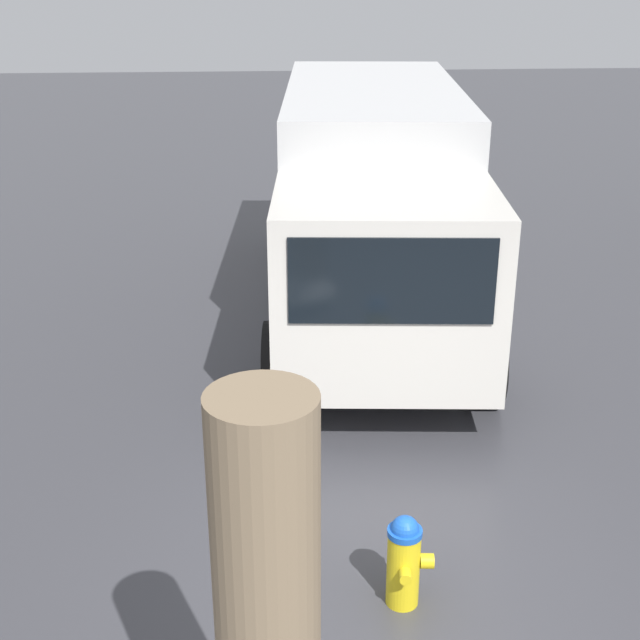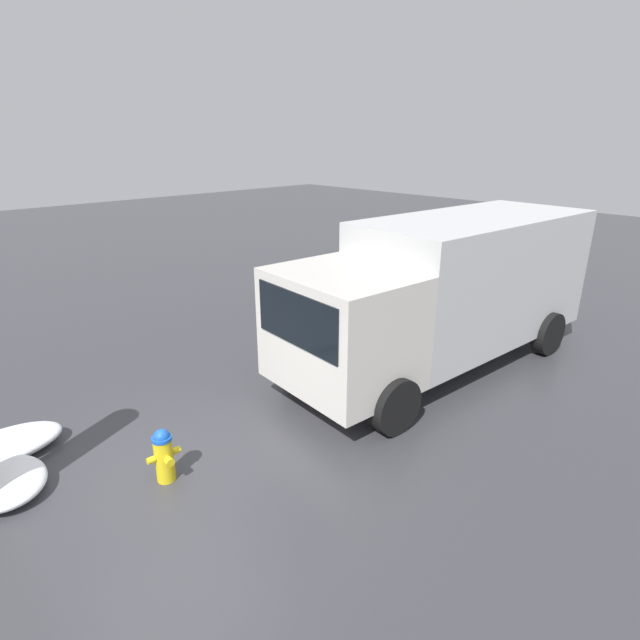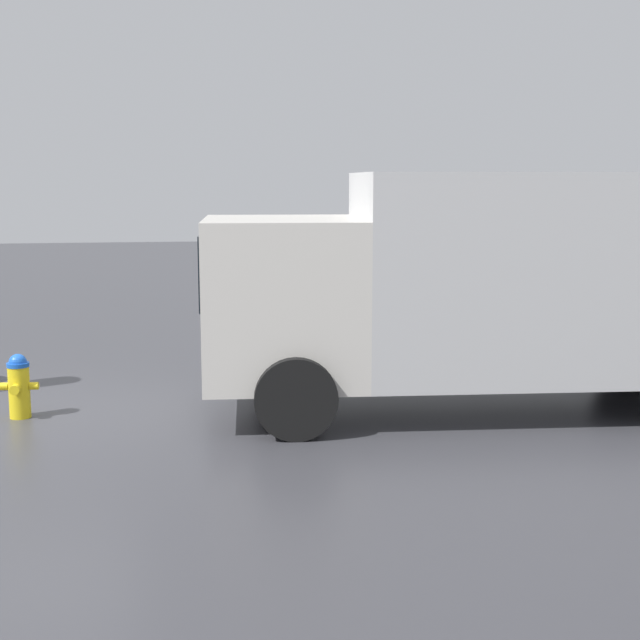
% 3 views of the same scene
% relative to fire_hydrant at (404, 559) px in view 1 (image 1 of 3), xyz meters
% --- Properties ---
extents(ground_plane, '(60.00, 60.00, 0.00)m').
position_rel_fire_hydrant_xyz_m(ground_plane, '(0.00, 0.00, -0.39)').
color(ground_plane, '#38383D').
extents(fire_hydrant, '(0.45, 0.35, 0.76)m').
position_rel_fire_hydrant_xyz_m(fire_hydrant, '(0.00, 0.00, 0.00)').
color(fire_hydrant, yellow).
rests_on(fire_hydrant, ground_plane).
extents(delivery_truck, '(7.07, 2.92, 2.85)m').
position_rel_fire_hydrant_xyz_m(delivery_truck, '(5.77, -0.43, 1.17)').
color(delivery_truck, beige).
rests_on(delivery_truck, ground_plane).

